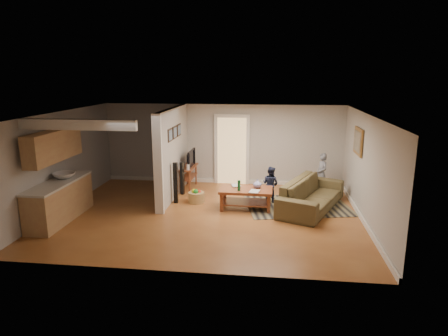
{
  "coord_description": "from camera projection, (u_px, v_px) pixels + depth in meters",
  "views": [
    {
      "loc": [
        1.55,
        -9.31,
        3.42
      ],
      "look_at": [
        0.36,
        0.4,
        1.1
      ],
      "focal_mm": 32.0,
      "sensor_mm": 36.0,
      "label": 1
    }
  ],
  "objects": [
    {
      "name": "sofa",
      "position": [
        311.0,
        208.0,
        10.38
      ],
      "size": [
        1.96,
        2.8,
        0.76
      ],
      "primitive_type": "imported",
      "rotation": [
        0.0,
        0.0,
        1.17
      ],
      "color": "#4E3F27",
      "rests_on": "ground"
    },
    {
      "name": "room_shell",
      "position": [
        169.0,
        153.0,
        10.16
      ],
      "size": [
        7.54,
        6.02,
        2.52
      ],
      "color": "#A5A29E",
      "rests_on": "ground"
    },
    {
      "name": "tv_console",
      "position": [
        189.0,
        169.0,
        12.04
      ],
      "size": [
        0.42,
        1.1,
        0.94
      ],
      "rotation": [
        0.0,
        0.0,
        -0.01
      ],
      "color": "brown",
      "rests_on": "ground"
    },
    {
      "name": "child",
      "position": [
        321.0,
        193.0,
        11.69
      ],
      "size": [
        0.42,
        0.51,
        1.2
      ],
      "primitive_type": "imported",
      "rotation": [
        0.0,
        0.0,
        -1.2
      ],
      "color": "slate",
      "rests_on": "ground"
    },
    {
      "name": "speaker_left",
      "position": [
        176.0,
        183.0,
        10.71
      ],
      "size": [
        0.12,
        0.12,
        1.12
      ],
      "primitive_type": "cube",
      "rotation": [
        0.0,
        0.0,
        0.06
      ],
      "color": "black",
      "rests_on": "ground"
    },
    {
      "name": "toy_basket",
      "position": [
        196.0,
        197.0,
        10.83
      ],
      "size": [
        0.44,
        0.44,
        0.39
      ],
      "color": "olive",
      "rests_on": "ground"
    },
    {
      "name": "toddler",
      "position": [
        270.0,
        201.0,
        10.94
      ],
      "size": [
        0.6,
        0.57,
        0.98
      ],
      "primitive_type": "imported",
      "rotation": [
        0.0,
        0.0,
        2.58
      ],
      "color": "#1B223A",
      "rests_on": "ground"
    },
    {
      "name": "ground",
      "position": [
        208.0,
        214.0,
        9.96
      ],
      "size": [
        7.5,
        7.5,
        0.0
      ],
      "primitive_type": "plane",
      "color": "brown",
      "rests_on": "ground"
    },
    {
      "name": "area_rug",
      "position": [
        297.0,
        206.0,
        10.58
      ],
      "size": [
        2.97,
        2.42,
        0.01
      ],
      "primitive_type": "cube",
      "rotation": [
        0.0,
        0.0,
        0.2
      ],
      "color": "black",
      "rests_on": "ground"
    },
    {
      "name": "coffee_table",
      "position": [
        247.0,
        193.0,
        10.3
      ],
      "size": [
        1.35,
        0.81,
        0.8
      ],
      "rotation": [
        0.0,
        0.0,
        -0.01
      ],
      "color": "brown",
      "rests_on": "ground"
    },
    {
      "name": "speaker_right",
      "position": [
        182.0,
        178.0,
        11.49
      ],
      "size": [
        0.12,
        0.12,
        0.95
      ],
      "primitive_type": "cube",
      "rotation": [
        0.0,
        0.0,
        -0.31
      ],
      "color": "black",
      "rests_on": "ground"
    }
  ]
}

